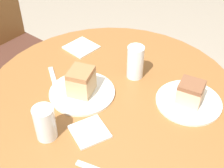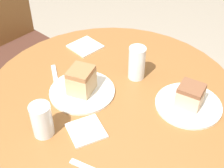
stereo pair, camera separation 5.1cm
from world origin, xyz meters
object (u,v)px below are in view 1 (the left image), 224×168
at_px(cake_slice_near, 81,81).
at_px(glass_lemonade, 134,63).
at_px(plate_near, 82,92).
at_px(cake_slice_far, 191,92).
at_px(chair, 13,50).
at_px(glass_water, 45,124).
at_px(plate_far, 188,102).

bearing_deg(cake_slice_near, glass_lemonade, -18.57).
height_order(plate_near, glass_lemonade, glass_lemonade).
distance_m(cake_slice_near, glass_lemonade, 0.23).
distance_m(plate_near, cake_slice_far, 0.40).
distance_m(cake_slice_near, cake_slice_far, 0.40).
xyz_separation_m(chair, cake_slice_far, (0.03, -1.19, 0.34)).
relative_size(cake_slice_far, glass_lemonade, 0.76).
relative_size(chair, cake_slice_far, 8.48).
bearing_deg(glass_water, cake_slice_far, -29.80).
bearing_deg(glass_lemonade, cake_slice_near, 161.43).
height_order(chair, glass_lemonade, same).
distance_m(plate_near, glass_water, 0.24).
height_order(plate_near, cake_slice_near, cake_slice_near).
xyz_separation_m(plate_near, glass_water, (-0.22, -0.07, 0.05)).
relative_size(plate_near, glass_lemonade, 1.81).
height_order(cake_slice_near, glass_lemonade, glass_lemonade).
distance_m(chair, cake_slice_far, 1.23).
relative_size(chair, plate_near, 3.57).
relative_size(chair, plate_far, 3.71).
distance_m(plate_far, glass_lemonade, 0.26).
bearing_deg(glass_lemonade, chair, 91.18).
xyz_separation_m(plate_near, cake_slice_far, (0.23, -0.33, 0.05)).
height_order(plate_far, cake_slice_far, cake_slice_far).
distance_m(glass_lemonade, glass_water, 0.44).
relative_size(chair, glass_lemonade, 6.47).
distance_m(plate_near, glass_lemonade, 0.24).
bearing_deg(plate_far, cake_slice_near, 125.12).
xyz_separation_m(cake_slice_far, glass_water, (-0.45, 0.26, 0.00)).
xyz_separation_m(plate_near, glass_lemonade, (0.22, -0.07, 0.06)).
bearing_deg(glass_water, glass_lemonade, -0.73).
bearing_deg(chair, plate_far, -92.49).
bearing_deg(plate_far, chair, 91.42).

